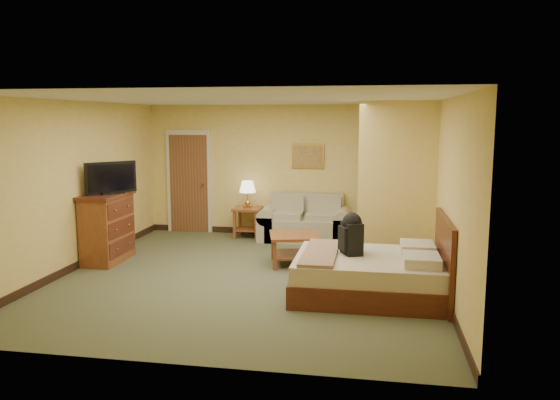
% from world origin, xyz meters
% --- Properties ---
extents(floor, '(6.00, 6.00, 0.00)m').
position_xyz_m(floor, '(0.00, 0.00, 0.00)').
color(floor, '#4C5134').
rests_on(floor, ground).
extents(ceiling, '(6.00, 6.00, 0.00)m').
position_xyz_m(ceiling, '(0.00, 0.00, 2.60)').
color(ceiling, white).
rests_on(ceiling, back_wall).
extents(back_wall, '(5.50, 0.02, 2.60)m').
position_xyz_m(back_wall, '(0.00, 3.00, 1.30)').
color(back_wall, '#DFC25F').
rests_on(back_wall, floor).
extents(left_wall, '(0.02, 6.00, 2.60)m').
position_xyz_m(left_wall, '(-2.75, 0.00, 1.30)').
color(left_wall, '#DFC25F').
rests_on(left_wall, floor).
extents(right_wall, '(0.02, 6.00, 2.60)m').
position_xyz_m(right_wall, '(2.75, 0.00, 1.30)').
color(right_wall, '#DFC25F').
rests_on(right_wall, floor).
extents(partition, '(1.20, 0.15, 2.60)m').
position_xyz_m(partition, '(2.15, 0.93, 1.30)').
color(partition, '#DFC25F').
rests_on(partition, floor).
extents(door, '(0.94, 0.16, 2.10)m').
position_xyz_m(door, '(-1.95, 2.96, 1.03)').
color(door, beige).
rests_on(door, floor).
extents(baseboard, '(5.50, 0.02, 0.12)m').
position_xyz_m(baseboard, '(0.00, 2.99, 0.06)').
color(baseboard, black).
rests_on(baseboard, floor).
extents(loveseat, '(1.75, 0.81, 0.89)m').
position_xyz_m(loveseat, '(0.51, 2.57, 0.29)').
color(loveseat, tan).
rests_on(loveseat, floor).
extents(side_table, '(0.54, 0.54, 0.59)m').
position_xyz_m(side_table, '(-0.64, 2.65, 0.39)').
color(side_table, brown).
rests_on(side_table, floor).
extents(table_lamp, '(0.32, 0.32, 0.53)m').
position_xyz_m(table_lamp, '(-0.64, 2.65, 0.99)').
color(table_lamp, '#AC803F').
rests_on(table_lamp, side_table).
extents(coffee_table, '(0.92, 0.92, 0.49)m').
position_xyz_m(coffee_table, '(0.56, 0.78, 0.35)').
color(coffee_table, brown).
rests_on(coffee_table, floor).
extents(wall_picture, '(0.64, 0.04, 0.50)m').
position_xyz_m(wall_picture, '(0.51, 2.97, 1.60)').
color(wall_picture, '#B78E3F').
rests_on(wall_picture, back_wall).
extents(dresser, '(0.55, 1.06, 1.13)m').
position_xyz_m(dresser, '(-2.48, 0.44, 0.57)').
color(dresser, brown).
rests_on(dresser, floor).
extents(tv, '(0.59, 0.69, 0.52)m').
position_xyz_m(tv, '(-2.38, 0.44, 1.37)').
color(tv, black).
rests_on(tv, dresser).
extents(bed, '(1.97, 1.66, 1.08)m').
position_xyz_m(bed, '(1.82, -0.58, 0.29)').
color(bed, '#461B10').
rests_on(bed, floor).
extents(backpack, '(0.33, 0.38, 0.56)m').
position_xyz_m(backpack, '(1.52, -0.50, 0.82)').
color(backpack, black).
rests_on(backpack, bed).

